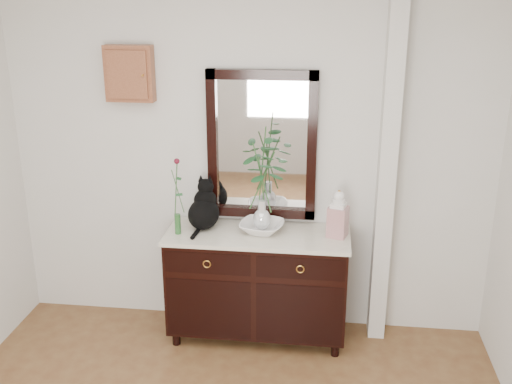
# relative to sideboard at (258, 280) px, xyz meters

# --- Properties ---
(wall_back) EXTENTS (3.60, 0.04, 2.70)m
(wall_back) POSITION_rel_sideboard_xyz_m (-0.10, 0.25, 0.88)
(wall_back) COLOR silver
(wall_back) RESTS_ON ground
(pilaster) EXTENTS (0.12, 0.20, 2.70)m
(pilaster) POSITION_rel_sideboard_xyz_m (0.90, 0.17, 0.88)
(pilaster) COLOR silver
(pilaster) RESTS_ON ground
(sideboard) EXTENTS (1.33, 0.52, 0.82)m
(sideboard) POSITION_rel_sideboard_xyz_m (0.00, 0.00, 0.00)
(sideboard) COLOR black
(sideboard) RESTS_ON ground
(wall_mirror) EXTENTS (0.80, 0.06, 1.10)m
(wall_mirror) POSITION_rel_sideboard_xyz_m (-0.00, 0.24, 0.97)
(wall_mirror) COLOR black
(wall_mirror) RESTS_ON wall_back
(key_cabinet) EXTENTS (0.35, 0.10, 0.40)m
(key_cabinet) POSITION_rel_sideboard_xyz_m (-0.95, 0.21, 1.48)
(key_cabinet) COLOR brown
(key_cabinet) RESTS_ON wall_back
(cat) EXTENTS (0.28, 0.33, 0.37)m
(cat) POSITION_rel_sideboard_xyz_m (-0.41, 0.06, 0.56)
(cat) COLOR black
(cat) RESTS_ON sideboard
(lotus_bowl) EXTENTS (0.37, 0.37, 0.08)m
(lotus_bowl) POSITION_rel_sideboard_xyz_m (0.03, 0.03, 0.41)
(lotus_bowl) COLOR white
(lotus_bowl) RESTS_ON sideboard
(vase_branches) EXTENTS (0.43, 0.43, 0.78)m
(vase_branches) POSITION_rel_sideboard_xyz_m (0.03, 0.03, 0.79)
(vase_branches) COLOR silver
(vase_branches) RESTS_ON lotus_bowl
(bud_vase_rose) EXTENTS (0.08, 0.08, 0.58)m
(bud_vase_rose) POSITION_rel_sideboard_xyz_m (-0.57, -0.08, 0.66)
(bud_vase_rose) COLOR #2B602C
(bud_vase_rose) RESTS_ON sideboard
(ginger_jar) EXTENTS (0.16, 0.16, 0.35)m
(ginger_jar) POSITION_rel_sideboard_xyz_m (0.57, 0.02, 0.55)
(ginger_jar) COLOR silver
(ginger_jar) RESTS_ON sideboard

